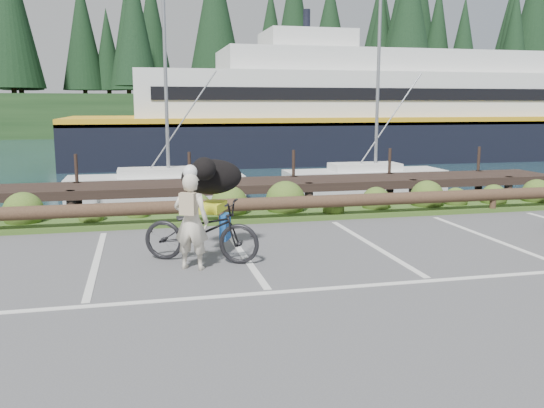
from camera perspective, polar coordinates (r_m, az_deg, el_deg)
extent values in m
plane|color=#4C4C4E|center=(8.90, -0.77, -8.01)|extent=(72.00, 72.00, 0.00)
plane|color=#172F38|center=(56.45, -11.20, 5.65)|extent=(160.00, 160.00, 0.00)
cube|color=#3D5B21|center=(13.96, -5.39, -1.27)|extent=(34.00, 1.60, 0.10)
imported|color=black|center=(10.13, -7.04, -2.66)|extent=(2.20, 1.53, 1.10)
imported|color=beige|center=(9.63, -8.00, -1.74)|extent=(0.70, 0.60, 1.62)
ellipsoid|color=black|center=(10.61, -5.99, 2.70)|extent=(0.96, 1.24, 0.65)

